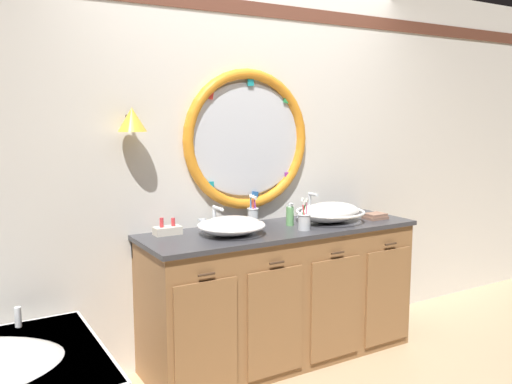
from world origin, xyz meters
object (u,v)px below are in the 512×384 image
toothbrush_holder_left (253,215)px  toiletry_basket (168,230)px  sink_basin_left (231,226)px  toothbrush_holder_right (304,221)px  sink_basin_right (330,212)px  folded_hand_towel (375,216)px  soap_dispenser (290,215)px

toothbrush_holder_left → toiletry_basket: (-0.62, -0.03, -0.03)m
sink_basin_left → toothbrush_holder_right: bearing=-14.3°
sink_basin_right → toothbrush_holder_left: 0.53m
sink_basin_right → toothbrush_holder_right: toothbrush_holder_right is taller
sink_basin_right → toiletry_basket: sink_basin_right is taller
sink_basin_right → folded_hand_towel: 0.36m
soap_dispenser → toiletry_basket: size_ratio=0.93×
toiletry_basket → soap_dispenser: bearing=-10.8°
toothbrush_holder_right → folded_hand_towel: 0.65m
sink_basin_left → sink_basin_right: 0.77m
sink_basin_right → toothbrush_holder_right: (-0.30, -0.12, -0.01)m
toothbrush_holder_left → folded_hand_towel: (0.83, -0.30, -0.04)m
toothbrush_holder_left → folded_hand_towel: bearing=-19.9°
toothbrush_holder_left → toothbrush_holder_right: toothbrush_holder_right is taller
toiletry_basket → folded_hand_towel: bearing=-10.6°
toothbrush_holder_right → toothbrush_holder_left: bearing=117.1°
toothbrush_holder_left → sink_basin_right: bearing=-25.5°
sink_basin_right → folded_hand_towel: (0.35, -0.07, -0.05)m
folded_hand_towel → sink_basin_right: bearing=168.5°
sink_basin_left → soap_dispenser: 0.47m
sink_basin_left → sink_basin_right: size_ratio=0.88×
toothbrush_holder_left → toothbrush_holder_right: size_ratio=0.96×
sink_basin_left → toothbrush_holder_right: 0.48m
soap_dispenser → folded_hand_towel: soap_dispenser is taller
toothbrush_holder_right → folded_hand_towel: (0.65, 0.05, -0.04)m
toothbrush_holder_left → toothbrush_holder_right: 0.39m
toiletry_basket → sink_basin_right: bearing=-10.4°
toothbrush_holder_right → folded_hand_towel: toothbrush_holder_right is taller
sink_basin_left → soap_dispenser: (0.47, 0.05, 0.01)m
sink_basin_left → toothbrush_holder_left: 0.37m
toothbrush_holder_right → sink_basin_right: bearing=21.3°
sink_basin_right → toiletry_basket: 1.12m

